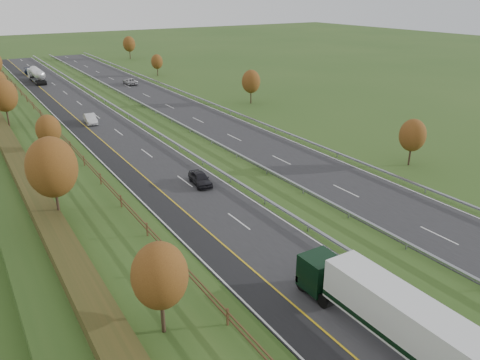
# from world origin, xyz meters

# --- Properties ---
(ground) EXTENTS (400.00, 400.00, 0.00)m
(ground) POSITION_xyz_m (8.00, 55.00, 0.00)
(ground) COLOR #2E4D1B
(ground) RESTS_ON ground
(near_carriageway) EXTENTS (10.50, 200.00, 0.04)m
(near_carriageway) POSITION_xyz_m (0.00, 60.00, 0.02)
(near_carriageway) COLOR #242427
(near_carriageway) RESTS_ON ground
(far_carriageway) EXTENTS (10.50, 200.00, 0.04)m
(far_carriageway) POSITION_xyz_m (16.50, 60.00, 0.02)
(far_carriageway) COLOR #242427
(far_carriageway) RESTS_ON ground
(hard_shoulder) EXTENTS (3.00, 200.00, 0.04)m
(hard_shoulder) POSITION_xyz_m (-3.75, 60.00, 0.02)
(hard_shoulder) COLOR black
(hard_shoulder) RESTS_ON ground
(lane_markings) EXTENTS (26.75, 200.00, 0.01)m
(lane_markings) POSITION_xyz_m (6.40, 59.88, 0.05)
(lane_markings) COLOR silver
(lane_markings) RESTS_ON near_carriageway
(embankment_left) EXTENTS (12.00, 200.00, 2.00)m
(embankment_left) POSITION_xyz_m (-13.00, 60.00, 1.00)
(embankment_left) COLOR #2E4D1B
(embankment_left) RESTS_ON ground
(hedge_left) EXTENTS (2.20, 180.00, 1.10)m
(hedge_left) POSITION_xyz_m (-15.00, 60.00, 2.55)
(hedge_left) COLOR #313515
(hedge_left) RESTS_ON embankment_left
(fence_left) EXTENTS (0.12, 189.06, 1.20)m
(fence_left) POSITION_xyz_m (-8.50, 59.59, 2.73)
(fence_left) COLOR #422B19
(fence_left) RESTS_ON embankment_left
(median_barrier_near) EXTENTS (0.32, 200.00, 0.71)m
(median_barrier_near) POSITION_xyz_m (5.70, 60.00, 0.61)
(median_barrier_near) COLOR gray
(median_barrier_near) RESTS_ON ground
(median_barrier_far) EXTENTS (0.32, 200.00, 0.71)m
(median_barrier_far) POSITION_xyz_m (10.80, 60.00, 0.61)
(median_barrier_far) COLOR gray
(median_barrier_far) RESTS_ON ground
(outer_barrier_far) EXTENTS (0.32, 200.00, 0.71)m
(outer_barrier_far) POSITION_xyz_m (22.30, 60.00, 0.62)
(outer_barrier_far) COLOR gray
(outer_barrier_far) RESTS_ON ground
(trees_left) EXTENTS (6.64, 164.30, 7.66)m
(trees_left) POSITION_xyz_m (-12.64, 56.63, 6.37)
(trees_left) COLOR #2D2116
(trees_left) RESTS_ON embankment_left
(trees_far) EXTENTS (8.45, 118.60, 7.12)m
(trees_far) POSITION_xyz_m (29.80, 89.21, 4.25)
(trees_far) COLOR #2D2116
(trees_far) RESTS_ON ground
(box_lorry) EXTENTS (2.58, 16.28, 4.06)m
(box_lorry) POSITION_xyz_m (0.30, 3.06, 2.33)
(box_lorry) COLOR black
(box_lorry) RESTS_ON near_carriageway
(road_tanker) EXTENTS (2.40, 11.22, 3.46)m
(road_tanker) POSITION_xyz_m (-1.46, 111.71, 1.86)
(road_tanker) COLOR silver
(road_tanker) RESTS_ON near_carriageway
(car_dark_near) EXTENTS (2.29, 4.55, 1.49)m
(car_dark_near) POSITION_xyz_m (2.36, 33.19, 0.78)
(car_dark_near) COLOR black
(car_dark_near) RESTS_ON near_carriageway
(car_silver_mid) EXTENTS (2.04, 4.84, 1.55)m
(car_silver_mid) POSITION_xyz_m (-0.98, 66.63, 0.82)
(car_silver_mid) COLOR silver
(car_silver_mid) RESTS_ON near_carriageway
(car_small_far) EXTENTS (2.91, 5.75, 1.60)m
(car_small_far) POSITION_xyz_m (-0.86, 123.98, 0.84)
(car_small_far) COLOR #162447
(car_small_far) RESTS_ON near_carriageway
(car_oncoming) EXTENTS (2.83, 5.45, 1.47)m
(car_oncoming) POSITION_xyz_m (16.58, 96.81, 0.77)
(car_oncoming) COLOR #A3A3A8
(car_oncoming) RESTS_ON far_carriageway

